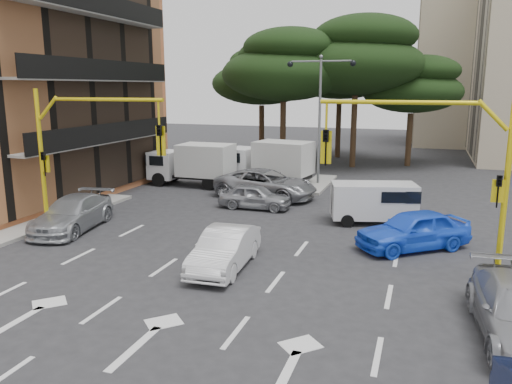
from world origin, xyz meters
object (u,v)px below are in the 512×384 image
(car_white_hatch, at_px, (225,249))
(car_silver_wagon, at_px, (72,214))
(street_lamp_center, at_px, (320,97))
(van_white, at_px, (373,203))
(car_silver_cross_a, at_px, (266,184))
(box_truck_b, at_px, (269,162))
(signal_mast_right, at_px, (444,159))
(signal_mast_left, at_px, (77,143))
(car_blue_compact, at_px, (413,230))
(car_silver_cross_b, at_px, (255,196))
(box_truck_a, at_px, (192,165))

(car_white_hatch, relative_size, car_silver_wagon, 0.84)
(street_lamp_center, bearing_deg, van_white, -62.03)
(car_silver_cross_a, bearing_deg, street_lamp_center, -14.96)
(car_silver_cross_a, bearing_deg, box_truck_b, 23.87)
(signal_mast_right, distance_m, car_silver_wagon, 15.17)
(signal_mast_left, distance_m, box_truck_b, 14.24)
(car_silver_cross_a, distance_m, box_truck_b, 4.18)
(car_blue_compact, bearing_deg, signal_mast_left, -115.34)
(car_white_hatch, bearing_deg, signal_mast_right, 8.20)
(car_silver_cross_a, bearing_deg, car_silver_cross_b, -165.55)
(car_white_hatch, bearing_deg, car_silver_cross_b, 98.76)
(car_blue_compact, relative_size, car_silver_cross_b, 1.20)
(car_white_hatch, relative_size, car_silver_cross_b, 1.12)
(car_blue_compact, xyz_separation_m, car_silver_wagon, (-14.00, -1.97, -0.04))
(signal_mast_right, distance_m, car_blue_compact, 4.30)
(signal_mast_left, relative_size, car_silver_wagon, 1.23)
(signal_mast_right, bearing_deg, car_silver_wagon, 176.62)
(car_silver_cross_b, distance_m, box_truck_a, 7.23)
(signal_mast_left, bearing_deg, car_blue_compact, 12.51)
(box_truck_a, bearing_deg, car_silver_cross_a, -109.43)
(signal_mast_right, xyz_separation_m, car_blue_compact, (-0.80, 2.84, -3.13))
(car_blue_compact, bearing_deg, street_lamp_center, 170.40)
(car_blue_compact, height_order, box_truck_b, box_truck_b)
(signal_mast_left, height_order, car_blue_compact, signal_mast_left)
(car_silver_cross_b, xyz_separation_m, box_truck_b, (-1.30, 6.50, 0.74))
(car_silver_cross_b, bearing_deg, car_blue_compact, -119.20)
(car_silver_cross_b, xyz_separation_m, van_white, (5.93, -0.86, 0.30))
(car_silver_wagon, distance_m, van_white, 13.27)
(car_silver_cross_b, bearing_deg, signal_mast_left, 143.30)
(signal_mast_left, relative_size, car_white_hatch, 1.46)
(signal_mast_left, distance_m, car_white_hatch, 7.66)
(signal_mast_left, xyz_separation_m, car_silver_cross_b, (5.04, 7.01, -3.26))
(street_lamp_center, relative_size, car_blue_compact, 1.76)
(car_silver_cross_a, relative_size, box_truck_b, 1.02)
(car_white_hatch, distance_m, box_truck_a, 14.83)
(signal_mast_right, xyz_separation_m, car_white_hatch, (-6.79, -1.37, -3.20))
(car_silver_wagon, xyz_separation_m, box_truck_b, (4.94, 12.64, 0.66))
(signal_mast_left, bearing_deg, street_lamp_center, 64.09)
(signal_mast_right, relative_size, car_silver_wagon, 1.23)
(car_white_hatch, height_order, car_silver_wagon, car_silver_wagon)
(signal_mast_right, bearing_deg, car_silver_cross_a, 132.80)
(street_lamp_center, distance_m, car_silver_wagon, 16.09)
(street_lamp_center, bearing_deg, car_silver_cross_b, -104.13)
(signal_mast_right, bearing_deg, car_silver_cross_b, 140.71)
(car_silver_cross_a, bearing_deg, box_truck_a, 79.46)
(car_blue_compact, distance_m, car_silver_cross_a, 10.41)
(car_silver_cross_b, relative_size, box_truck_a, 0.69)
(signal_mast_right, height_order, car_white_hatch, signal_mast_right)
(signal_mast_left, distance_m, car_silver_cross_a, 11.09)
(car_silver_cross_a, height_order, box_truck_a, box_truck_a)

